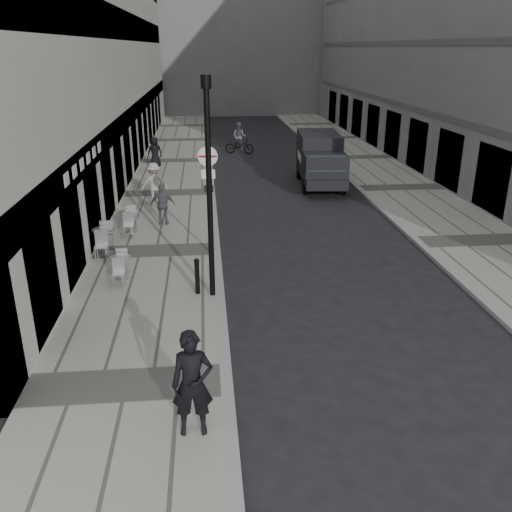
{
  "coord_description": "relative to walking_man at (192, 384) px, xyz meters",
  "views": [
    {
      "loc": [
        -0.28,
        -6.64,
        6.41
      ],
      "look_at": [
        0.94,
        6.23,
        1.4
      ],
      "focal_mm": 38.0,
      "sensor_mm": 36.0,
      "label": 1
    }
  ],
  "objects": [
    {
      "name": "ground",
      "position": [
        0.62,
        -1.16,
        -1.1
      ],
      "size": [
        120.0,
        120.0,
        0.0
      ],
      "primitive_type": "plane",
      "color": "black",
      "rests_on": "ground"
    },
    {
      "name": "sidewalk",
      "position": [
        -1.38,
        16.84,
        -1.04
      ],
      "size": [
        4.0,
        60.0,
        0.12
      ],
      "primitive_type": "cube",
      "color": "gray",
      "rests_on": "ground"
    },
    {
      "name": "far_sidewalk",
      "position": [
        9.62,
        16.84,
        -1.04
      ],
      "size": [
        4.0,
        60.0,
        0.12
      ],
      "primitive_type": "cube",
      "color": "gray",
      "rests_on": "ground"
    },
    {
      "name": "building_far",
      "position": [
        2.12,
        54.84,
        9.9
      ],
      "size": [
        24.0,
        16.0,
        22.0
      ],
      "primitive_type": "cube",
      "color": "slate",
      "rests_on": "ground"
    },
    {
      "name": "walking_man",
      "position": [
        0.0,
        0.0,
        0.0
      ],
      "size": [
        0.72,
        0.47,
        1.95
      ],
      "primitive_type": "imported",
      "rotation": [
        0.0,
        0.0,
        0.01
      ],
      "color": "black",
      "rests_on": "sidewalk"
    },
    {
      "name": "sign_post",
      "position": [
        0.42,
        8.8,
        1.31
      ],
      "size": [
        0.61,
        0.11,
        3.57
      ],
      "rotation": [
        0.0,
        0.0,
        -0.07
      ],
      "color": "black",
      "rests_on": "sidewalk"
    },
    {
      "name": "lamppost",
      "position": [
        0.42,
        5.6,
        2.18
      ],
      "size": [
        0.26,
        0.26,
        5.68
      ],
      "color": "black",
      "rests_on": "sidewalk"
    },
    {
      "name": "bollard_near",
      "position": [
        0.02,
        5.86,
        -0.54
      ],
      "size": [
        0.12,
        0.12,
        0.87
      ],
      "primitive_type": "cylinder",
      "color": "black",
      "rests_on": "sidewalk"
    },
    {
      "name": "bollard_far",
      "position": [
        0.02,
        5.72,
        -0.5
      ],
      "size": [
        0.13,
        0.13,
        0.95
      ],
      "primitive_type": "cylinder",
      "color": "black",
      "rests_on": "sidewalk"
    },
    {
      "name": "panel_van",
      "position": [
        5.93,
        18.12,
        0.28
      ],
      "size": [
        2.33,
        5.34,
        2.45
      ],
      "rotation": [
        0.0,
        0.0,
        -0.08
      ],
      "color": "black",
      "rests_on": "ground"
    },
    {
      "name": "cyclist",
      "position": [
        2.55,
        26.92,
        -0.32
      ],
      "size": [
        1.94,
        1.13,
        1.98
      ],
      "rotation": [
        0.0,
        0.0,
        -0.29
      ],
      "color": "black",
      "rests_on": "ground"
    },
    {
      "name": "pedestrian_a",
      "position": [
        -1.29,
        11.98,
        -0.2
      ],
      "size": [
        0.93,
        0.43,
        1.56
      ],
      "primitive_type": "imported",
      "rotation": [
        0.0,
        0.0,
        3.09
      ],
      "color": "#545458",
      "rests_on": "sidewalk"
    },
    {
      "name": "pedestrian_b",
      "position": [
        -1.85,
        15.03,
        -0.1
      ],
      "size": [
        1.2,
        0.77,
        1.75
      ],
      "primitive_type": "imported",
      "rotation": [
        0.0,
        0.0,
        3.25
      ],
      "color": "#A7A09A",
      "rests_on": "sidewalk"
    },
    {
      "name": "pedestrian_c",
      "position": [
        -2.42,
        22.55,
        -0.13
      ],
      "size": [
        0.97,
        0.81,
        1.69
      ],
      "primitive_type": "imported",
      "rotation": [
        0.0,
        0.0,
        3.54
      ],
      "color": "black",
      "rests_on": "sidewalk"
    },
    {
      "name": "cafe_table_near",
      "position": [
        -2.42,
        11.16,
        -0.52
      ],
      "size": [
        0.7,
        1.57,
        0.89
      ],
      "color": "silver",
      "rests_on": "sidewalk"
    },
    {
      "name": "cafe_table_mid",
      "position": [
        -2.18,
        6.9,
        -0.57
      ],
      "size": [
        0.62,
        1.41,
        0.8
      ],
      "color": "silver",
      "rests_on": "sidewalk"
    },
    {
      "name": "cafe_table_far",
      "position": [
        -2.98,
        9.07,
        -0.49
      ],
      "size": [
        0.75,
        1.7,
        0.97
      ],
      "color": "silver",
      "rests_on": "sidewalk"
    }
  ]
}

